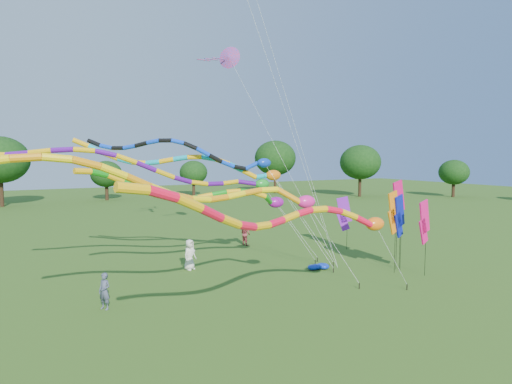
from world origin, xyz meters
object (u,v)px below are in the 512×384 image
blue_nylon_heap (320,266)px  person_b (104,291)px  person_a (190,255)px  person_c (245,234)px  tube_kite_orange (213,190)px  tube_kite_red (307,217)px

blue_nylon_heap → person_b: (-12.36, -1.06, 0.64)m
blue_nylon_heap → person_b: size_ratio=0.58×
blue_nylon_heap → person_a: person_a is taller
person_c → person_b: bearing=114.9°
tube_kite_orange → person_a: size_ratio=8.64×
blue_nylon_heap → person_a: size_ratio=0.52×
blue_nylon_heap → tube_kite_red: bearing=-129.6°
tube_kite_red → person_a: size_ratio=8.00×
tube_kite_orange → person_c: 15.50m
person_b → person_c: bearing=92.6°
tube_kite_orange → person_a: 9.27m
person_b → person_c: (11.49, 9.15, 0.05)m
person_a → person_b: (-5.46, -4.46, -0.10)m
tube_kite_red → person_b: tube_kite_red is taller
tube_kite_orange → person_a: tube_kite_orange is taller
blue_nylon_heap → person_c: 8.16m
tube_kite_red → tube_kite_orange: size_ratio=0.93×
tube_kite_red → person_c: tube_kite_red is taller
tube_kite_red → tube_kite_orange: tube_kite_orange is taller
blue_nylon_heap → person_a: 7.72m
tube_kite_orange → blue_nylon_heap: 11.05m
person_a → tube_kite_orange: bearing=-131.8°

